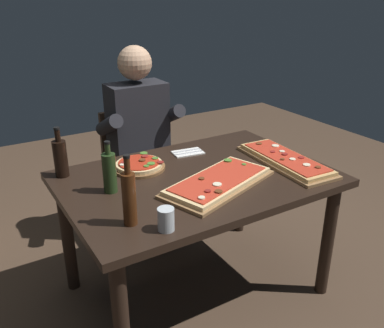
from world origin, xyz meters
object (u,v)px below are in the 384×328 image
Objects in this scene: pizza_rectangular_left at (285,160)px; vinegar_bottle_green at (129,197)px; seated_diner at (141,136)px; pizza_rectangular_front at (218,182)px; wine_bottle_dark at (60,157)px; diner_chair at (136,165)px; dining_table at (197,192)px; tumbler_near_camera at (166,221)px; oil_bottle_amber at (109,172)px; pizza_round_far at (139,165)px.

vinegar_bottle_green is (-1.02, -0.16, 0.11)m from pizza_rectangular_left.
pizza_rectangular_front is at bearing -89.12° from seated_diner.
wine_bottle_dark is 0.65m from vinegar_bottle_green.
vinegar_bottle_green is 1.29m from diner_chair.
wine_bottle_dark reaches higher than dining_table.
wine_bottle_dark reaches higher than pizza_rectangular_front.
vinegar_bottle_green reaches higher than wine_bottle_dark.
tumbler_near_camera is at bearing -163.12° from pizza_rectangular_left.
tumbler_near_camera is (-0.39, -0.39, 0.14)m from dining_table.
oil_bottle_amber is 0.20× the size of seated_diner.
tumbler_near_camera is 1.34m from diner_chair.
dining_table is 0.74m from seated_diner.
pizza_rectangular_front is 2.60× the size of oil_bottle_amber.
wine_bottle_dark is at bearing -142.12° from diner_chair.
vinegar_bottle_green is at bearing -171.24° from pizza_rectangular_left.
seated_diner is (0.02, 0.74, 0.10)m from dining_table.
oil_bottle_amber is (-0.46, 0.06, 0.20)m from dining_table.
pizza_rectangular_left is (0.52, -0.11, 0.12)m from dining_table.
pizza_rectangular_front is at bearing -174.92° from pizza_rectangular_left.
dining_table is 14.24× the size of tumbler_near_camera.
pizza_rectangular_left is 1.13m from diner_chair.
pizza_round_far is at bearing 61.83° from vinegar_bottle_green.
tumbler_near_camera is 0.07× the size of seated_diner.
seated_diner is (0.63, 0.37, -0.10)m from wine_bottle_dark.
oil_bottle_amber is (-0.98, 0.17, 0.08)m from pizza_rectangular_left.
pizza_rectangular_left is 0.95m from tumbler_near_camera.
tumbler_near_camera is at bearing -48.76° from vinegar_bottle_green.
oil_bottle_amber is at bearing 169.96° from pizza_rectangular_left.
vinegar_bottle_green is (0.11, -0.64, 0.02)m from wine_bottle_dark.
wine_bottle_dark is 0.20× the size of seated_diner.
seated_diner is at bearing 88.70° from dining_table.
pizza_round_far is 0.92× the size of vinegar_bottle_green.
vinegar_bottle_green is (-0.50, -0.27, 0.22)m from dining_table.
vinegar_bottle_green reaches higher than tumbler_near_camera.
pizza_rectangular_left is at bearing -62.39° from diner_chair.
pizza_round_far is at bearing 37.72° from oil_bottle_amber.
dining_table is 0.35m from pizza_round_far.
vinegar_bottle_green reaches higher than pizza_rectangular_front.
dining_table is 4.49× the size of vinegar_bottle_green.
diner_chair is at bearing 59.19° from oil_bottle_amber.
pizza_rectangular_front and pizza_rectangular_left have the same top height.
diner_chair is at bearing 71.88° from tumbler_near_camera.
pizza_rectangular_left is at bearing -12.06° from dining_table.
vinegar_bottle_green is 0.23× the size of seated_diner.
wine_bottle_dark is (-1.13, 0.48, 0.09)m from pizza_rectangular_left.
pizza_rectangular_front is 0.89m from seated_diner.
vinegar_bottle_green is 0.18m from tumbler_near_camera.
oil_bottle_amber is 0.99m from diner_chair.
seated_diner is (0.24, 0.49, -0.02)m from pizza_round_far.
pizza_rectangular_front is 1.05× the size of pizza_rectangular_left.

